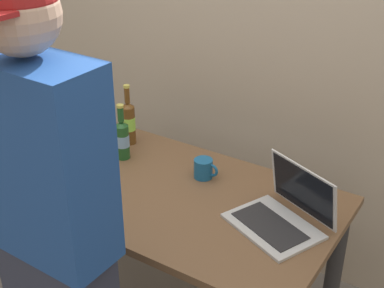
# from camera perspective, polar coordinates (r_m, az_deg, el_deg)

# --- Properties ---
(desk) EXTENTS (1.38, 0.78, 0.74)m
(desk) POSITION_cam_1_polar(r_m,az_deg,el_deg) (2.28, -2.21, -7.68)
(desk) COLOR brown
(desk) RESTS_ON ground
(laptop) EXTENTS (0.41, 0.39, 0.22)m
(laptop) POSITION_cam_1_polar(r_m,az_deg,el_deg) (2.03, 9.83, -7.17)
(laptop) COLOR #B7BABC
(laptop) RESTS_ON desk
(beer_bottle_dark) EXTENTS (0.06, 0.06, 0.30)m
(beer_bottle_dark) POSITION_cam_1_polar(r_m,az_deg,el_deg) (2.55, -6.81, 2.40)
(beer_bottle_dark) COLOR brown
(beer_bottle_dark) RESTS_ON desk
(beer_bottle_green) EXTENTS (0.06, 0.06, 0.26)m
(beer_bottle_green) POSITION_cam_1_polar(r_m,az_deg,el_deg) (2.43, -7.48, 0.62)
(beer_bottle_green) COLOR #1E5123
(beer_bottle_green) RESTS_ON desk
(person_figure) EXTENTS (0.40, 0.28, 1.76)m
(person_figure) POSITION_cam_1_polar(r_m,az_deg,el_deg) (1.69, -14.51, -10.78)
(person_figure) COLOR #2D3347
(person_figure) RESTS_ON ground
(coffee_mug) EXTENTS (0.11, 0.08, 0.09)m
(coffee_mug) POSITION_cam_1_polar(r_m,az_deg,el_deg) (2.28, 1.28, -2.64)
(coffee_mug) COLOR #19598C
(coffee_mug) RESTS_ON desk
(back_wall) EXTENTS (6.00, 0.10, 2.60)m
(back_wall) POSITION_cam_1_polar(r_m,az_deg,el_deg) (2.60, 7.37, 13.24)
(back_wall) COLOR tan
(back_wall) RESTS_ON ground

